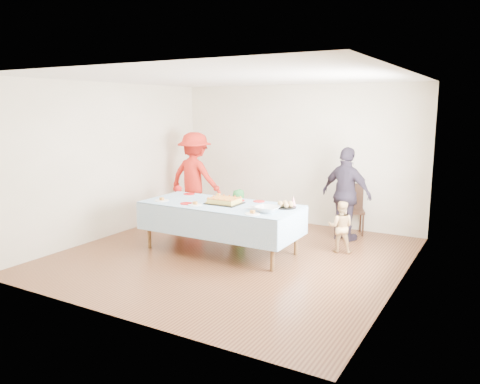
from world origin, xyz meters
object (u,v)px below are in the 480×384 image
Objects in this scene: birthday_cake at (224,201)px; dining_chair at (353,206)px; party_table at (221,207)px; adult_left at (195,177)px.

dining_chair is (1.43, 2.15, -0.32)m from birthday_cake.
adult_left is (-1.51, 1.45, 0.17)m from party_table.
party_table is at bearing -158.24° from birthday_cake.
adult_left reaches higher than dining_chair.
birthday_cake is at bearing -146.14° from dining_chair.
dining_chair is 0.50× the size of adult_left.
birthday_cake reaches higher than party_table.
party_table is at bearing 137.47° from adult_left.
adult_left reaches higher than birthday_cake.
birthday_cake is 2.60m from dining_chair.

